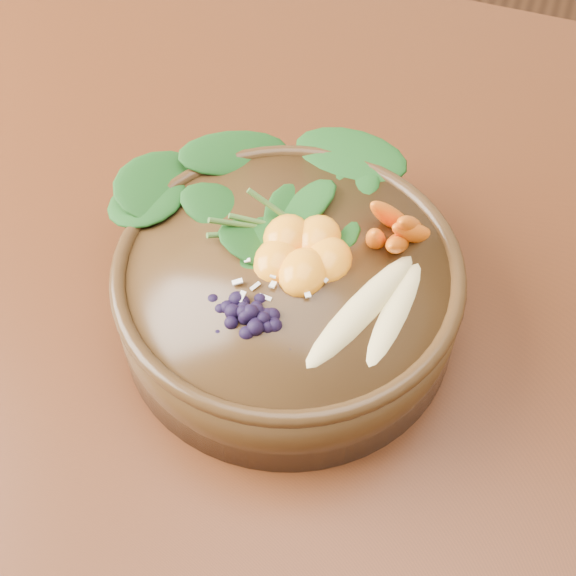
# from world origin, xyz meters

# --- Properties ---
(dining_table) EXTENTS (1.60, 0.90, 0.75)m
(dining_table) POSITION_xyz_m (0.00, 0.00, 0.66)
(dining_table) COLOR #331C0C
(dining_table) RESTS_ON ground
(stoneware_bowl) EXTENTS (0.32, 0.32, 0.07)m
(stoneware_bowl) POSITION_xyz_m (-0.24, -0.06, 0.79)
(stoneware_bowl) COLOR #3D2711
(stoneware_bowl) RESTS_ON dining_table
(kale_heap) EXTENTS (0.21, 0.19, 0.04)m
(kale_heap) POSITION_xyz_m (-0.27, 0.01, 0.84)
(kale_heap) COLOR #1C4A19
(kale_heap) RESTS_ON stoneware_bowl
(carrot_cluster) EXTENTS (0.07, 0.07, 0.07)m
(carrot_cluster) POSITION_xyz_m (-0.18, -0.00, 0.86)
(carrot_cluster) COLOR orange
(carrot_cluster) RESTS_ON stoneware_bowl
(banana_halves) EXTENTS (0.08, 0.14, 0.03)m
(banana_halves) POSITION_xyz_m (-0.17, -0.07, 0.83)
(banana_halves) COLOR #E0CC84
(banana_halves) RESTS_ON stoneware_bowl
(mandarin_cluster) EXTENTS (0.10, 0.10, 0.03)m
(mandarin_cluster) POSITION_xyz_m (-0.24, -0.04, 0.84)
(mandarin_cluster) COLOR orange
(mandarin_cluster) RESTS_ON stoneware_bowl
(blueberry_pile) EXTENTS (0.14, 0.12, 0.04)m
(blueberry_pile) POSITION_xyz_m (-0.26, -0.11, 0.84)
(blueberry_pile) COLOR black
(blueberry_pile) RESTS_ON stoneware_bowl
(coconut_flakes) EXTENTS (0.10, 0.08, 0.01)m
(coconut_flakes) POSITION_xyz_m (-0.25, -0.08, 0.82)
(coconut_flakes) COLOR white
(coconut_flakes) RESTS_ON stoneware_bowl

